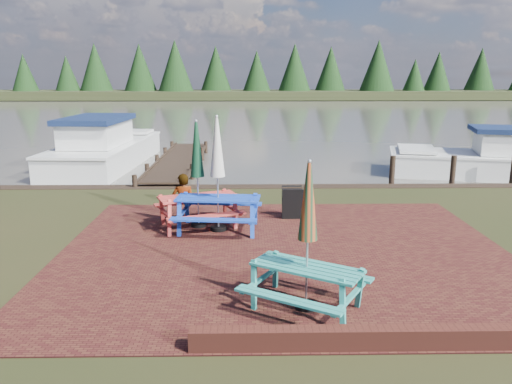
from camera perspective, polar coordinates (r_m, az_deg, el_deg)
The scene contains 13 objects.
ground at distance 9.16m, azimuth 3.72°, elevation -9.12°, with size 120.00×120.00×0.00m, color black.
paving at distance 10.09m, azimuth 3.27°, elevation -6.90°, with size 9.00×7.50×0.02m, color #381311.
brick_wall at distance 7.47m, azimuth 22.56°, elevation -14.40°, with size 6.21×1.79×0.30m.
water at distance 45.58m, azimuth -0.06°, elevation 8.97°, with size 120.00×60.00×0.02m, color #423F39.
far_treeline at distance 74.44m, azimuth -0.43°, elevation 13.21°, with size 120.00×10.00×8.10m.
picnic_table_teal at distance 7.53m, azimuth 5.84°, elevation -7.70°, with size 2.17×2.11×2.29m.
picnic_table_red at distance 11.56m, azimuth -6.66°, elevation 0.11°, with size 2.24×2.12×2.47m.
picnic_table_blue at distance 11.23m, azimuth -4.38°, elevation -0.01°, with size 2.02×1.84×2.60m.
chalkboard at distance 12.26m, azimuth 4.17°, elevation -1.24°, with size 0.50×0.47×0.80m.
jetty at distance 20.19m, azimuth -8.86°, elevation 3.56°, with size 1.76×9.08×1.00m.
boat_jetty at distance 21.22m, azimuth -16.94°, elevation 4.61°, with size 3.14×8.01×2.28m.
boat_near at distance 20.25m, azimuth 26.04°, elevation 3.20°, with size 7.77×4.29×1.99m.
person at distance 13.65m, azimuth -8.37°, elevation 2.03°, with size 0.62×0.41×1.70m, color gray.
Camera 1 is at (-0.73, -8.44, 3.50)m, focal length 35.00 mm.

